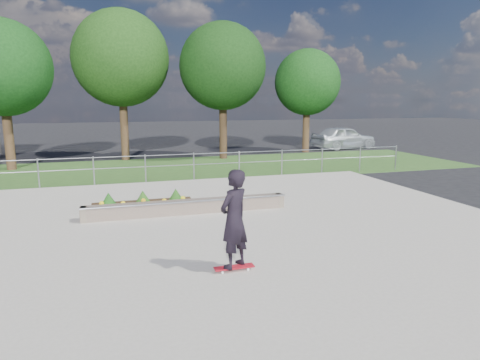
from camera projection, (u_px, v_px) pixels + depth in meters
name	position (u px, v px, depth m)	size (l,w,h in m)	color
ground	(250.00, 232.00, 11.05)	(120.00, 120.00, 0.00)	black
grass_verge	(181.00, 168.00, 21.39)	(30.00, 8.00, 0.02)	#2E5221
concrete_slab	(250.00, 231.00, 11.05)	(15.00, 15.00, 0.06)	#A39C90
fence	(194.00, 163.00, 17.96)	(20.06, 0.06, 1.20)	gray
tree_far_left	(2.00, 68.00, 20.08)	(4.55, 4.55, 7.15)	#382416
tree_mid_left	(121.00, 59.00, 23.41)	(5.25, 5.25, 8.25)	#352215
tree_mid_right	(223.00, 67.00, 24.12)	(4.90, 4.90, 7.70)	black
tree_far_right	(307.00, 83.00, 27.39)	(4.20, 4.20, 6.60)	#392516
grind_ledge	(188.00, 207.00, 12.63)	(6.00, 0.44, 0.43)	brown
planter_bed	(144.00, 206.00, 12.84)	(3.00, 1.20, 0.61)	black
skateboarder	(234.00, 219.00, 8.23)	(0.85, 0.79, 2.02)	silver
parked_car	(344.00, 137.00, 29.97)	(1.89, 4.70, 1.60)	silver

